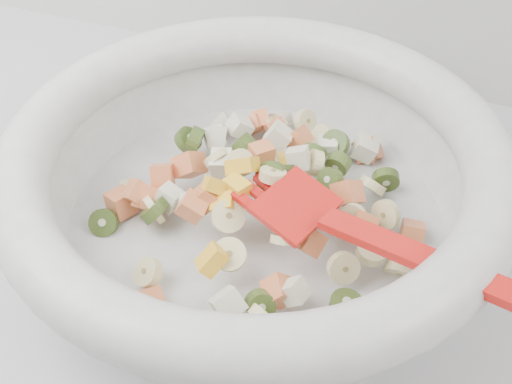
% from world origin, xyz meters
% --- Properties ---
extents(mixing_bowl, '(0.47, 0.43, 0.11)m').
position_xyz_m(mixing_bowl, '(0.19, 1.44, 0.96)').
color(mixing_bowl, silver).
rests_on(mixing_bowl, counter).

